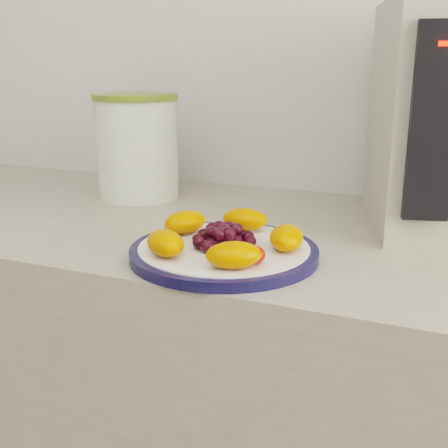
% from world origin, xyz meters
% --- Properties ---
extents(counter, '(3.50, 0.60, 0.90)m').
position_xyz_m(counter, '(0.00, 1.20, 0.45)').
color(counter, '#A9A08C').
rests_on(counter, floor).
extents(plate_rim, '(0.27, 0.27, 0.01)m').
position_xyz_m(plate_rim, '(0.02, 1.03, 0.91)').
color(plate_rim, '#101139').
rests_on(plate_rim, counter).
extents(plate_face, '(0.25, 0.25, 0.02)m').
position_xyz_m(plate_face, '(0.02, 1.03, 0.91)').
color(plate_face, white).
rests_on(plate_face, counter).
extents(canister, '(0.20, 0.20, 0.20)m').
position_xyz_m(canister, '(-0.29, 1.31, 1.00)').
color(canister, '#4D6F18').
rests_on(canister, counter).
extents(canister_lid, '(0.20, 0.20, 0.01)m').
position_xyz_m(canister_lid, '(-0.29, 1.31, 1.10)').
color(canister_lid, olive).
rests_on(canister_lid, canister).
extents(appliance_body, '(0.28, 0.34, 0.37)m').
position_xyz_m(appliance_body, '(0.29, 1.32, 1.08)').
color(appliance_body, '#AAA794').
rests_on(appliance_body, counter).
extents(appliance_panel, '(0.07, 0.04, 0.27)m').
position_xyz_m(appliance_panel, '(0.28, 1.16, 1.09)').
color(appliance_panel, black).
rests_on(appliance_panel, appliance_body).
extents(appliance_led, '(0.01, 0.01, 0.01)m').
position_xyz_m(appliance_led, '(0.29, 1.15, 1.19)').
color(appliance_led, '#FF0C05').
rests_on(appliance_led, appliance_panel).
extents(fruit_plate, '(0.23, 0.23, 0.03)m').
position_xyz_m(fruit_plate, '(0.03, 1.03, 0.93)').
color(fruit_plate, '#DE6100').
rests_on(fruit_plate, plate_face).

